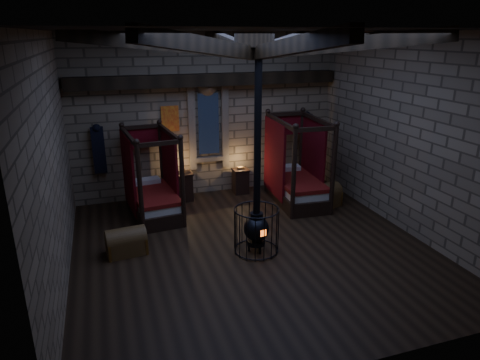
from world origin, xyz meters
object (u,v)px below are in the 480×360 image
object	(u,v)px
trunk_left	(126,242)
stove	(256,225)
bed_left	(153,195)
bed_right	(296,181)
trunk_right	(324,197)

from	to	relation	value
trunk_left	stove	world-z (taller)	stove
bed_left	bed_right	size ratio (longest dim) A/B	0.94
trunk_left	trunk_right	xyz separation A→B (m)	(4.90, 0.95, 0.02)
trunk_left	trunk_right	bearing A→B (deg)	4.62
bed_left	bed_right	xyz separation A→B (m)	(3.63, -0.25, 0.04)
bed_right	stove	world-z (taller)	stove
trunk_left	bed_right	bearing A→B (deg)	13.28
bed_left	trunk_right	xyz separation A→B (m)	(4.14, -0.87, -0.23)
bed_left	trunk_left	bearing A→B (deg)	-118.54
bed_right	trunk_left	xyz separation A→B (m)	(-4.39, -1.57, -0.29)
trunk_right	stove	world-z (taller)	stove
bed_right	stove	size ratio (longest dim) A/B	0.54
trunk_right	stove	bearing A→B (deg)	-168.46
bed_left	bed_right	world-z (taller)	bed_right
trunk_left	trunk_right	distance (m)	4.99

